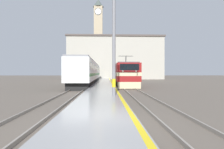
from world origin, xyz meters
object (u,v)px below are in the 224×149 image
(locomotive_train, at_px, (123,74))
(passenger_train, at_px, (89,72))
(catenary_mast, at_px, (115,37))
(clock_tower, at_px, (98,37))

(locomotive_train, xyz_separation_m, passenger_train, (-6.00, 5.32, 0.36))
(locomotive_train, bearing_deg, passenger_train, 138.40)
(locomotive_train, relative_size, catenary_mast, 1.83)
(clock_tower, bearing_deg, catenary_mast, -86.21)
(passenger_train, xyz_separation_m, clock_tower, (0.49, 29.76, 12.80))
(locomotive_train, distance_m, passenger_train, 8.03)
(locomotive_train, relative_size, passenger_train, 0.50)
(clock_tower, bearing_deg, passenger_train, -90.94)
(locomotive_train, height_order, passenger_train, locomotive_train)
(passenger_train, relative_size, catenary_mast, 3.64)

